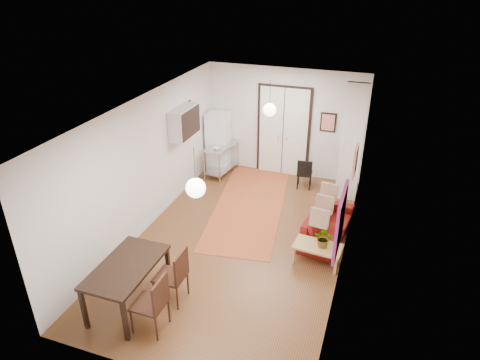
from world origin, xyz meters
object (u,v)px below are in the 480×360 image
(kitchen_counter, at_px, (221,156))
(black_side_chair, at_px, (305,170))
(coffee_table, at_px, (318,248))
(dining_table, at_px, (126,270))
(sofa, at_px, (327,225))
(fridge, at_px, (218,141))
(dining_chair_far, at_px, (152,295))
(dining_chair_near, at_px, (173,268))

(kitchen_counter, xyz_separation_m, black_side_chair, (2.32, 0.02, -0.06))
(coffee_table, bearing_deg, dining_table, -141.97)
(sofa, height_order, black_side_chair, black_side_chair)
(fridge, height_order, dining_table, fridge)
(dining_table, bearing_deg, dining_chair_far, -22.30)
(coffee_table, bearing_deg, kitchen_counter, 136.09)
(sofa, distance_m, coffee_table, 1.01)
(coffee_table, height_order, dining_chair_far, dining_chair_far)
(coffee_table, relative_size, black_side_chair, 1.16)
(dining_table, bearing_deg, fridge, 96.30)
(dining_table, bearing_deg, coffee_table, 38.03)
(fridge, distance_m, dining_chair_far, 5.93)
(fridge, bearing_deg, dining_table, -86.10)
(fridge, xyz_separation_m, dining_chair_near, (1.21, -5.10, -0.22))
(dining_table, xyz_separation_m, black_side_chair, (1.90, 5.29, -0.26))
(fridge, height_order, dining_chair_far, fridge)
(kitchen_counter, relative_size, dining_table, 0.78)
(kitchen_counter, distance_m, dining_chair_near, 4.92)
(fridge, relative_size, dining_chair_far, 1.60)
(black_side_chair, bearing_deg, kitchen_counter, -5.34)
(kitchen_counter, xyz_separation_m, dining_table, (0.42, -5.26, 0.20))
(dining_chair_far, xyz_separation_m, black_side_chair, (1.30, 5.53, -0.12))
(coffee_table, distance_m, dining_table, 3.56)
(sofa, bearing_deg, black_side_chair, 31.40)
(dining_table, height_order, dining_chair_near, dining_chair_near)
(dining_chair_far, distance_m, black_side_chair, 5.69)
(sofa, xyz_separation_m, fridge, (-3.43, 2.37, 0.55))
(kitchen_counter, distance_m, dining_chair_far, 5.60)
(kitchen_counter, relative_size, fridge, 0.72)
(dining_table, bearing_deg, kitchen_counter, 94.53)
(fridge, bearing_deg, black_side_chair, -8.50)
(kitchen_counter, bearing_deg, dining_chair_far, -71.54)
(black_side_chair, bearing_deg, dining_chair_near, 68.95)
(coffee_table, xyz_separation_m, fridge, (-3.40, 3.38, 0.47))
(kitchen_counter, distance_m, black_side_chair, 2.32)
(fridge, bearing_deg, sofa, -37.11)
(kitchen_counter, bearing_deg, dining_chair_near, -70.06)
(sofa, relative_size, dining_table, 1.24)
(black_side_chair, bearing_deg, coffee_table, 99.90)
(dining_chair_far, bearing_deg, kitchen_counter, -169.63)
(dining_chair_near, bearing_deg, dining_chair_far, -0.09)
(fridge, relative_size, black_side_chair, 2.00)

